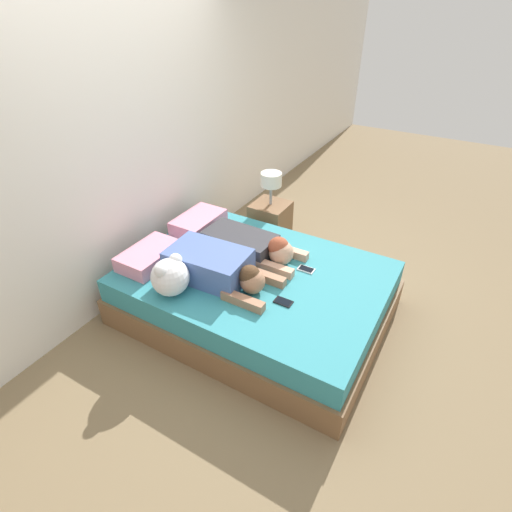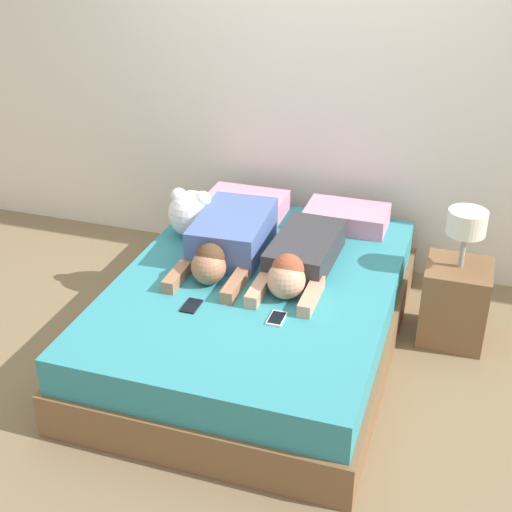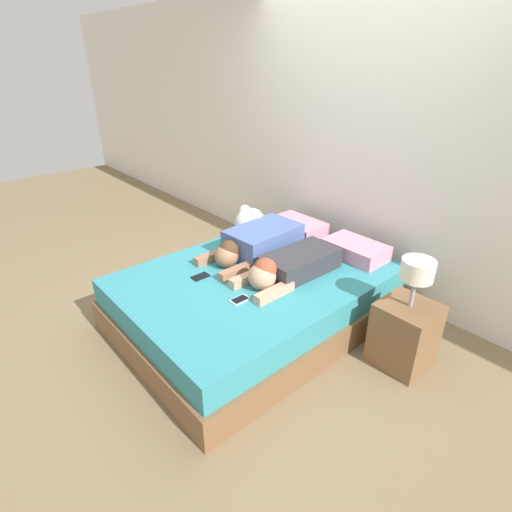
{
  "view_description": "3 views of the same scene",
  "coord_description": "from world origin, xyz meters",
  "px_view_note": "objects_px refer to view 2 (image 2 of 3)",
  "views": [
    {
      "loc": [
        -2.27,
        -1.32,
        2.37
      ],
      "look_at": [
        0.0,
        0.0,
        0.6
      ],
      "focal_mm": 28.0,
      "sensor_mm": 36.0,
      "label": 1
    },
    {
      "loc": [
        1.06,
        -3.25,
        2.44
      ],
      "look_at": [
        0.0,
        0.0,
        0.6
      ],
      "focal_mm": 50.0,
      "sensor_mm": 36.0,
      "label": 2
    },
    {
      "loc": [
        2.08,
        -1.82,
        1.99
      ],
      "look_at": [
        0.0,
        0.0,
        0.6
      ],
      "focal_mm": 28.0,
      "sensor_mm": 36.0,
      "label": 3
    }
  ],
  "objects_px": {
    "bed": "(256,314)",
    "plush_toy": "(191,212)",
    "pillow_head_right": "(347,217)",
    "cell_phone_left": "(191,306)",
    "pillow_head_left": "(247,204)",
    "nightstand": "(456,296)",
    "cell_phone_right": "(277,318)",
    "person_left": "(228,240)",
    "person_right": "(299,259)"
  },
  "relations": [
    {
      "from": "pillow_head_left",
      "to": "plush_toy",
      "type": "distance_m",
      "value": 0.48
    },
    {
      "from": "cell_phone_left",
      "to": "nightstand",
      "type": "height_order",
      "value": "nightstand"
    },
    {
      "from": "bed",
      "to": "cell_phone_left",
      "type": "distance_m",
      "value": 0.5
    },
    {
      "from": "cell_phone_left",
      "to": "pillow_head_left",
      "type": "bearing_deg",
      "value": 94.88
    },
    {
      "from": "cell_phone_right",
      "to": "plush_toy",
      "type": "bearing_deg",
      "value": 135.66
    },
    {
      "from": "plush_toy",
      "to": "nightstand",
      "type": "xyz_separation_m",
      "value": [
        1.62,
        0.03,
        -0.31
      ]
    },
    {
      "from": "plush_toy",
      "to": "nightstand",
      "type": "distance_m",
      "value": 1.65
    },
    {
      "from": "bed",
      "to": "cell_phone_left",
      "type": "height_order",
      "value": "cell_phone_left"
    },
    {
      "from": "pillow_head_left",
      "to": "person_left",
      "type": "height_order",
      "value": "person_left"
    },
    {
      "from": "bed",
      "to": "cell_phone_right",
      "type": "relative_size",
      "value": 15.59
    },
    {
      "from": "pillow_head_left",
      "to": "pillow_head_right",
      "type": "xyz_separation_m",
      "value": [
        0.67,
        0.0,
        0.0
      ]
    },
    {
      "from": "person_right",
      "to": "cell_phone_right",
      "type": "xyz_separation_m",
      "value": [
        0.02,
        -0.49,
        -0.08
      ]
    },
    {
      "from": "pillow_head_right",
      "to": "person_right",
      "type": "relative_size",
      "value": 0.57
    },
    {
      "from": "cell_phone_right",
      "to": "pillow_head_right",
      "type": "bearing_deg",
      "value": 84.52
    },
    {
      "from": "bed",
      "to": "cell_phone_left",
      "type": "relative_size",
      "value": 15.59
    },
    {
      "from": "person_right",
      "to": "cell_phone_left",
      "type": "bearing_deg",
      "value": -130.47
    },
    {
      "from": "bed",
      "to": "plush_toy",
      "type": "xyz_separation_m",
      "value": [
        -0.55,
        0.41,
        0.38
      ]
    },
    {
      "from": "pillow_head_left",
      "to": "nightstand",
      "type": "relative_size",
      "value": 0.62
    },
    {
      "from": "pillow_head_right",
      "to": "cell_phone_right",
      "type": "height_order",
      "value": "pillow_head_right"
    },
    {
      "from": "pillow_head_left",
      "to": "pillow_head_right",
      "type": "distance_m",
      "value": 0.67
    },
    {
      "from": "bed",
      "to": "cell_phone_right",
      "type": "bearing_deg",
      "value": -57.17
    },
    {
      "from": "plush_toy",
      "to": "person_right",
      "type": "bearing_deg",
      "value": -19.29
    },
    {
      "from": "pillow_head_left",
      "to": "nightstand",
      "type": "height_order",
      "value": "nightstand"
    },
    {
      "from": "person_right",
      "to": "plush_toy",
      "type": "xyz_separation_m",
      "value": [
        -0.76,
        0.27,
        0.06
      ]
    },
    {
      "from": "person_left",
      "to": "plush_toy",
      "type": "relative_size",
      "value": 3.03
    },
    {
      "from": "person_right",
      "to": "cell_phone_right",
      "type": "distance_m",
      "value": 0.5
    },
    {
      "from": "pillow_head_left",
      "to": "pillow_head_right",
      "type": "height_order",
      "value": "same"
    },
    {
      "from": "pillow_head_left",
      "to": "cell_phone_right",
      "type": "height_order",
      "value": "pillow_head_left"
    },
    {
      "from": "bed",
      "to": "nightstand",
      "type": "relative_size",
      "value": 2.56
    },
    {
      "from": "person_right",
      "to": "plush_toy",
      "type": "height_order",
      "value": "plush_toy"
    },
    {
      "from": "nightstand",
      "to": "person_left",
      "type": "bearing_deg",
      "value": -169.75
    },
    {
      "from": "cell_phone_right",
      "to": "nightstand",
      "type": "bearing_deg",
      "value": 43.12
    },
    {
      "from": "pillow_head_left",
      "to": "person_left",
      "type": "relative_size",
      "value": 0.56
    },
    {
      "from": "plush_toy",
      "to": "nightstand",
      "type": "bearing_deg",
      "value": 1.15
    },
    {
      "from": "pillow_head_right",
      "to": "cell_phone_left",
      "type": "distance_m",
      "value": 1.33
    },
    {
      "from": "person_right",
      "to": "person_left",
      "type": "bearing_deg",
      "value": 171.96
    },
    {
      "from": "bed",
      "to": "pillow_head_left",
      "type": "height_order",
      "value": "pillow_head_left"
    },
    {
      "from": "bed",
      "to": "pillow_head_right",
      "type": "height_order",
      "value": "pillow_head_right"
    },
    {
      "from": "pillow_head_left",
      "to": "nightstand",
      "type": "bearing_deg",
      "value": -15.34
    },
    {
      "from": "person_right",
      "to": "pillow_head_right",
      "type": "bearing_deg",
      "value": 79.27
    },
    {
      "from": "bed",
      "to": "pillow_head_left",
      "type": "bearing_deg",
      "value": 112.03
    },
    {
      "from": "pillow_head_right",
      "to": "nightstand",
      "type": "bearing_deg",
      "value": -27.75
    },
    {
      "from": "bed",
      "to": "pillow_head_left",
      "type": "xyz_separation_m",
      "value": [
        -0.34,
        0.83,
        0.29
      ]
    },
    {
      "from": "cell_phone_left",
      "to": "cell_phone_right",
      "type": "xyz_separation_m",
      "value": [
        0.46,
        0.02,
        0.0
      ]
    },
    {
      "from": "person_left",
      "to": "person_right",
      "type": "distance_m",
      "value": 0.45
    },
    {
      "from": "pillow_head_right",
      "to": "cell_phone_right",
      "type": "distance_m",
      "value": 1.18
    },
    {
      "from": "person_left",
      "to": "plush_toy",
      "type": "xyz_separation_m",
      "value": [
        -0.32,
        0.2,
        0.04
      ]
    },
    {
      "from": "pillow_head_left",
      "to": "person_left",
      "type": "distance_m",
      "value": 0.63
    },
    {
      "from": "person_left",
      "to": "person_right",
      "type": "relative_size",
      "value": 1.02
    },
    {
      "from": "cell_phone_right",
      "to": "nightstand",
      "type": "relative_size",
      "value": 0.16
    }
  ]
}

